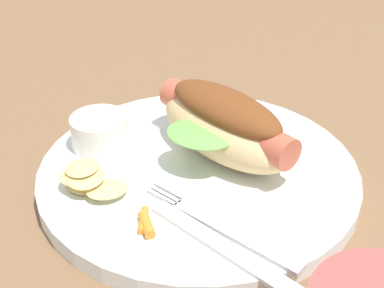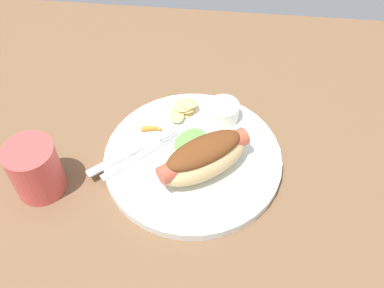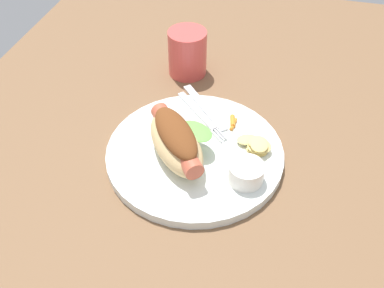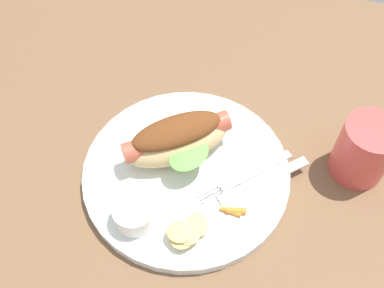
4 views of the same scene
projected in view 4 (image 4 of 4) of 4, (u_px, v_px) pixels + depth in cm
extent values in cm
cube|color=brown|center=(214.00, 173.00, 63.49)|extent=(120.00, 90.00, 1.80)
cylinder|color=white|center=(186.00, 172.00, 61.54)|extent=(28.67, 28.67, 1.60)
ellipsoid|color=#DBB77A|center=(177.00, 141.00, 60.44)|extent=(15.77, 14.20, 5.32)
cylinder|color=#C1563D|center=(177.00, 137.00, 59.68)|extent=(13.79, 11.45, 2.89)
ellipsoid|color=brown|center=(177.00, 131.00, 58.62)|extent=(13.00, 11.55, 2.85)
ellipsoid|color=#6BB74C|center=(189.00, 154.00, 57.84)|extent=(6.85, 7.42, 0.91)
cylinder|color=white|center=(134.00, 214.00, 55.27)|extent=(5.36, 5.36, 3.06)
cube|color=silver|center=(256.00, 170.00, 60.56)|extent=(9.03, 9.11, 0.40)
cube|color=silver|center=(209.00, 192.00, 58.60)|extent=(2.46, 2.49, 0.40)
cube|color=silver|center=(210.00, 194.00, 58.38)|extent=(2.46, 2.49, 0.40)
cube|color=silver|center=(212.00, 197.00, 58.15)|extent=(2.46, 2.49, 0.40)
cube|color=silver|center=(264.00, 180.00, 59.68)|extent=(11.36, 10.35, 0.36)
ellipsoid|color=#E0C673|center=(183.00, 236.00, 54.92)|extent=(3.93, 4.34, 0.50)
ellipsoid|color=#E0C673|center=(195.00, 223.00, 55.36)|extent=(3.75, 4.24, 0.80)
ellipsoid|color=#E0C673|center=(182.00, 235.00, 54.02)|extent=(3.82, 4.21, 0.82)
ellipsoid|color=#E0C673|center=(179.00, 232.00, 53.55)|extent=(3.32, 2.96, 0.93)
ellipsoid|color=#E0C673|center=(187.00, 233.00, 53.85)|extent=(4.25, 4.09, 0.97)
cylinder|color=orange|center=(231.00, 212.00, 56.79)|extent=(2.86, 0.92, 0.61)
cylinder|color=orange|center=(236.00, 211.00, 56.74)|extent=(2.70, 1.38, 0.84)
cylinder|color=#D84C47|center=(364.00, 150.00, 59.18)|extent=(7.57, 7.57, 9.11)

